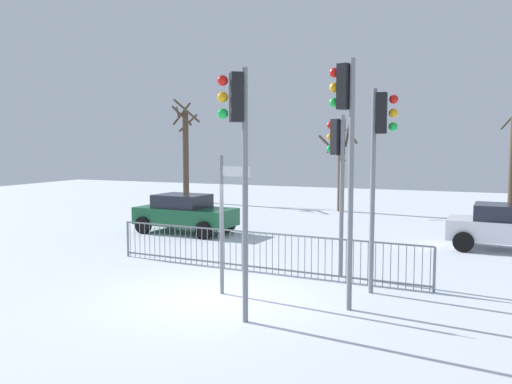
{
  "coord_description": "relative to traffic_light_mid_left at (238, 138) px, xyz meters",
  "views": [
    {
      "loc": [
        5.32,
        -10.44,
        3.4
      ],
      "look_at": [
        -0.45,
        3.33,
        2.05
      ],
      "focal_mm": 37.72,
      "sensor_mm": 36.0,
      "label": 1
    }
  ],
  "objects": [
    {
      "name": "bare_tree_left",
      "position": [
        -2.3,
        17.39,
        -1.17
      ],
      "size": [
        1.82,
        1.89,
        4.45
      ],
      "color": "#473828",
      "rests_on": "ground"
    },
    {
      "name": "pedestrian_guard_railing",
      "position": [
        -1.15,
        3.91,
        -2.95
      ],
      "size": [
        8.92,
        0.62,
        1.07
      ],
      "rotation": [
        0.0,
        0.0,
        -0.06
      ],
      "color": "slate",
      "rests_on": "ground"
    },
    {
      "name": "traffic_light_rear_right",
      "position": [
        0.82,
        4.3,
        -0.49
      ],
      "size": [
        0.52,
        0.42,
        4.12
      ],
      "rotation": [
        0.0,
        0.0,
        1.06
      ],
      "color": "slate",
      "rests_on": "ground"
    },
    {
      "name": "ground_plane",
      "position": [
        -1.14,
        1.36,
        -3.51
      ],
      "size": [
        60.0,
        60.0,
        0.0
      ],
      "primitive_type": "plane",
      "color": "silver"
    },
    {
      "name": "bare_tree_right",
      "position": [
        -11.8,
        18.35,
        -0.5
      ],
      "size": [
        1.9,
        1.9,
        5.92
      ],
      "color": "#473828",
      "rests_on": "ground"
    },
    {
      "name": "car_white_near",
      "position": [
        5.09,
        9.62,
        -2.74
      ],
      "size": [
        3.86,
        2.04,
        1.47
      ],
      "rotation": [
        0.0,
        0.0,
        -0.04
      ],
      "color": "silver",
      "rests_on": "ground"
    },
    {
      "name": "traffic_light_foreground_left",
      "position": [
        1.64,
        1.62,
        0.2
      ],
      "size": [
        0.55,
        0.37,
        5.08
      ],
      "rotation": [
        0.0,
        0.0,
        1.29
      ],
      "color": "slate",
      "rests_on": "ground"
    },
    {
      "name": "direction_sign_post",
      "position": [
        -1.1,
        1.63,
        -1.75
      ],
      "size": [
        0.78,
        0.18,
        3.14
      ],
      "rotation": [
        0.0,
        0.0,
        -0.16
      ],
      "color": "slate",
      "rests_on": "ground"
    },
    {
      "name": "car_green_trailing",
      "position": [
        -6.19,
        8.61,
        -2.74
      ],
      "size": [
        3.9,
        2.13,
        1.47
      ],
      "rotation": [
        0.0,
        0.0,
        -0.06
      ],
      "color": "#195933",
      "rests_on": "ground"
    },
    {
      "name": "traffic_light_mid_left",
      "position": [
        0.0,
        0.0,
        0.0
      ],
      "size": [
        0.49,
        0.44,
        4.79
      ],
      "rotation": [
        0.0,
        0.0,
        2.19
      ],
      "color": "slate",
      "rests_on": "ground"
    },
    {
      "name": "traffic_light_foreground_right",
      "position": [
        2.09,
        3.03,
        -0.13
      ],
      "size": [
        0.57,
        0.34,
        4.62
      ],
      "rotation": [
        0.0,
        0.0,
        4.81
      ],
      "color": "slate",
      "rests_on": "ground"
    }
  ]
}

